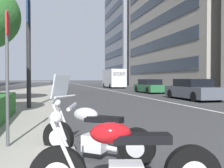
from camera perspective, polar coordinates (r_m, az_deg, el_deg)
The scene contains 8 objects.
sidewalk_right_plaza at distance 32.70m, azimuth -20.22°, elevation -1.15°, with size 160.00×8.28×0.15m, color #A39E93.
lane_centre_stripe at distance 38.09m, azimuth -3.50°, elevation -0.86°, with size 110.00×0.16×0.01m, color silver.
motorcycle_by_sign_pole at distance 2.99m, azimuth 2.59°, elevation -17.68°, with size 0.71×2.11×1.09m.
motorcycle_nearest_camera at distance 4.43m, azimuth -4.45°, elevation -11.16°, with size 1.40×1.73×1.46m.
car_mid_block_traffic at distance 17.54m, azimuth 17.61°, elevation -1.26°, with size 4.70×1.86×1.36m.
car_far_down_avenue at distance 24.89m, azimuth 8.49°, elevation -0.54°, with size 4.25×1.93×1.33m.
delivery_van_ahead at distance 37.59m, azimuth 0.39°, elevation 1.32°, with size 5.77×2.28×2.72m.
parking_sign_by_curb at distance 4.98m, azimuth -22.38°, elevation 4.02°, with size 0.32×0.06×2.46m.
Camera 1 is at (-2.46, 6.74, 1.38)m, focal length 40.84 mm.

